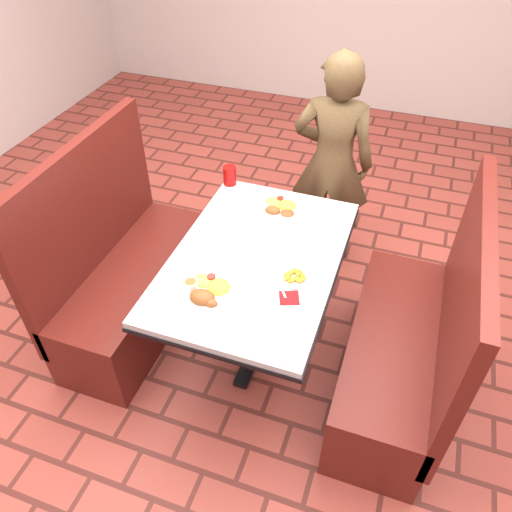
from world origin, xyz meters
name	(u,v)px	position (x,y,z in m)	size (l,w,h in m)	color
room	(256,1)	(0.00, 0.00, 1.91)	(7.00, 7.04, 2.82)	#9D3F33
dining_table	(256,270)	(0.00, 0.00, 0.65)	(0.81, 1.21, 0.75)	#BCBEC1
booth_bench_left	(129,280)	(-0.80, 0.00, 0.33)	(0.47, 1.20, 1.17)	#5A1B14
booth_bench_right	(403,352)	(0.80, 0.00, 0.33)	(0.47, 1.20, 1.17)	#5A1B14
diner_person	(332,163)	(0.15, 1.04, 0.72)	(0.52, 0.34, 1.43)	brown
near_dinner_plate	(208,289)	(-0.12, -0.32, 0.78)	(0.28, 0.28, 0.09)	white
far_dinner_plate	(280,206)	(0.00, 0.41, 0.77)	(0.26, 0.26, 0.07)	white
plantain_plate	(295,277)	(0.23, -0.09, 0.76)	(0.16, 0.16, 0.02)	white
maroon_napkin	(289,298)	(0.24, -0.22, 0.75)	(0.09, 0.09, 0.00)	maroon
spoon_utensil	(282,289)	(0.19, -0.18, 0.75)	(0.01, 0.12, 0.00)	#BBBBC0
red_tumbler	(230,175)	(-0.36, 0.56, 0.81)	(0.08, 0.08, 0.11)	#AC0C0B
paper_napkin	(278,343)	(0.27, -0.49, 0.76)	(0.18, 0.13, 0.01)	white
knife_utensil	(216,296)	(-0.08, -0.33, 0.76)	(0.01, 0.15, 0.00)	silver
fork_utensil	(213,305)	(-0.07, -0.38, 0.76)	(0.01, 0.14, 0.00)	silver
lettuce_shreds	(267,250)	(0.04, 0.06, 0.75)	(0.28, 0.32, 0.00)	#97C950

